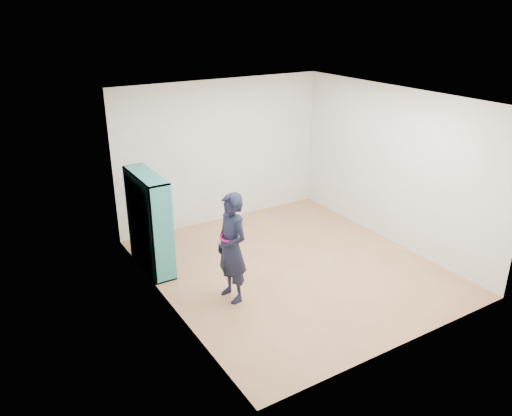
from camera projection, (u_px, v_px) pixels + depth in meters
floor at (292, 267)px, 7.73m from camera, size 4.50×4.50×0.00m
ceiling at (297, 98)px, 6.75m from camera, size 4.50×4.50×0.00m
wall_left at (164, 216)px, 6.28m from camera, size 0.02×4.50×2.60m
wall_right at (393, 167)px, 8.20m from camera, size 0.02×4.50×2.60m
wall_back at (222, 152)px, 9.02m from camera, size 4.00×0.02×2.60m
wall_front at (413, 248)px, 5.46m from camera, size 4.00×0.02×2.60m
bookshelf at (148, 224)px, 7.45m from camera, size 0.33×1.13×1.51m
person at (232, 248)px, 6.63m from camera, size 0.42×0.59×1.54m
smartphone at (219, 242)px, 6.58m from camera, size 0.03×0.08×0.12m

